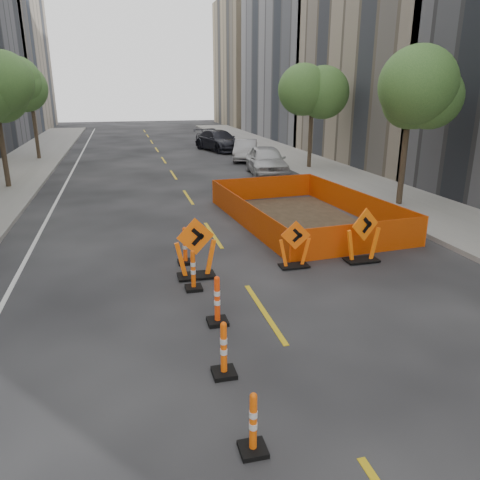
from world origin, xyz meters
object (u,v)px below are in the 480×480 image
object	(u,v)px
chevron_sign_right	(363,235)
chevron_sign_center	(295,244)
chevron_sign_left	(196,248)
parked_car_mid	(245,150)
channelizer_6	(193,270)
channelizer_4	(224,349)
channelizer_7	(185,245)
channelizer_3	(253,423)
parked_car_near	(266,161)
parked_car_far	(219,141)
channelizer_5	(217,300)

from	to	relation	value
chevron_sign_right	chevron_sign_center	bearing A→B (deg)	162.88
chevron_sign_left	chevron_sign_right	bearing A→B (deg)	-5.00
parked_car_mid	channelizer_6	bearing A→B (deg)	-89.94
parked_car_mid	chevron_sign_left	bearing A→B (deg)	-90.10
channelizer_4	channelizer_7	xyz separation A→B (m)	(0.10, 5.64, 0.02)
channelizer_6	chevron_sign_right	distance (m)	5.09
channelizer_3	parked_car_near	distance (m)	21.70
channelizer_6	chevron_sign_center	distance (m)	3.09
chevron_sign_left	parked_car_far	distance (m)	26.42
channelizer_6	chevron_sign_center	world-z (taller)	chevron_sign_center
chevron_sign_center	chevron_sign_right	xyz separation A→B (m)	(2.06, -0.05, 0.12)
parked_car_near	channelizer_6	bearing A→B (deg)	-106.57
chevron_sign_left	chevron_sign_center	distance (m)	2.78
channelizer_5	channelizer_6	distance (m)	1.89
chevron_sign_left	parked_car_far	world-z (taller)	chevron_sign_left
channelizer_3	channelizer_6	size ratio (longest dim) A/B	0.92
parked_car_mid	parked_car_far	xyz separation A→B (m)	(-0.73, 5.48, 0.10)
parked_car_near	chevron_sign_center	bearing A→B (deg)	-97.17
channelizer_4	chevron_sign_center	bearing A→B (deg)	56.70
channelizer_3	parked_car_near	size ratio (longest dim) A/B	0.19
parked_car_near	parked_car_far	size ratio (longest dim) A/B	0.89
channelizer_5	channelizer_7	xyz separation A→B (m)	(-0.17, 3.76, -0.00)
chevron_sign_center	parked_car_far	xyz separation A→B (m)	(3.20, 25.68, 0.12)
channelizer_5	chevron_sign_left	size ratio (longest dim) A/B	0.66
channelizer_7	channelizer_3	bearing A→B (deg)	-90.77
channelizer_6	channelizer_7	size ratio (longest dim) A/B	0.96
channelizer_3	chevron_sign_left	distance (m)	6.43
channelizer_5	chevron_sign_center	world-z (taller)	chevron_sign_center
parked_car_mid	chevron_sign_right	bearing A→B (deg)	-77.07
channelizer_4	parked_car_far	bearing A→B (deg)	78.40
channelizer_6	chevron_sign_right	xyz separation A→B (m)	(5.03, 0.78, 0.28)
channelizer_3	channelizer_6	bearing A→B (deg)	89.52
channelizer_7	parked_car_near	xyz separation A→B (m)	(6.50, 13.15, 0.29)
channelizer_4	parked_car_mid	xyz separation A→B (m)	(6.94, 24.79, 0.18)
channelizer_3	channelizer_4	bearing A→B (deg)	89.98
channelizer_5	channelizer_7	distance (m)	3.76
channelizer_7	chevron_sign_center	size ratio (longest dim) A/B	0.80
channelizer_4	chevron_sign_center	world-z (taller)	chevron_sign_center
chevron_sign_left	chevron_sign_center	xyz separation A→B (m)	(2.78, 0.06, -0.14)
parked_car_near	parked_car_mid	distance (m)	6.02
channelizer_3	chevron_sign_center	distance (m)	7.14
parked_car_mid	channelizer_7	bearing A→B (deg)	-91.45
parked_car_far	channelizer_5	bearing A→B (deg)	-118.53
channelizer_3	channelizer_7	bearing A→B (deg)	89.23
channelizer_4	chevron_sign_center	size ratio (longest dim) A/B	0.76
channelizer_3	parked_car_far	bearing A→B (deg)	79.06
parked_car_mid	channelizer_4	bearing A→B (deg)	-87.44
parked_car_far	parked_car_near	bearing A→B (deg)	-104.76
channelizer_4	channelizer_6	bearing A→B (deg)	89.30
channelizer_6	channelizer_7	world-z (taller)	channelizer_7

